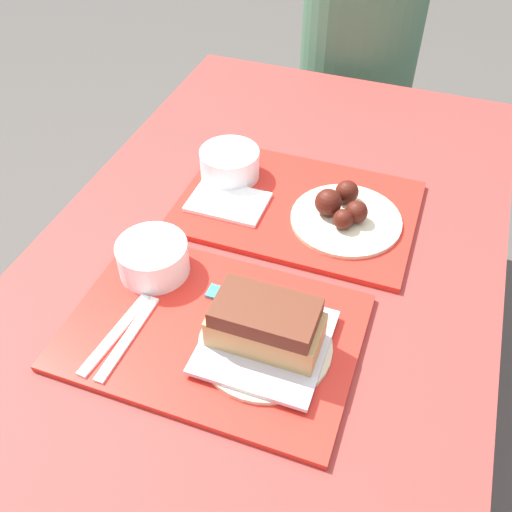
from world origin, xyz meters
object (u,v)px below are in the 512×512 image
(tray_near, at_px, (213,331))
(brisket_sandwich_plate, at_px, (265,331))
(bowl_coleslaw_near, at_px, (153,256))
(bowl_coleslaw_far, at_px, (230,162))
(tray_far, at_px, (298,207))
(wings_plate_far, at_px, (344,212))
(person_seated_across, at_px, (360,40))

(tray_near, bearing_deg, brisket_sandwich_plate, -2.21)
(tray_near, xyz_separation_m, bowl_coleslaw_near, (-0.14, 0.08, 0.04))
(tray_near, xyz_separation_m, brisket_sandwich_plate, (0.09, -0.00, 0.04))
(bowl_coleslaw_near, height_order, bowl_coleslaw_far, same)
(tray_far, height_order, wings_plate_far, wings_plate_far)
(bowl_coleslaw_near, height_order, brisket_sandwich_plate, brisket_sandwich_plate)
(tray_near, xyz_separation_m, bowl_coleslaw_far, (-0.12, 0.38, 0.04))
(tray_far, xyz_separation_m, person_seated_across, (-0.05, 0.78, 0.00))
(bowl_coleslaw_near, height_order, wings_plate_far, same)
(tray_near, distance_m, person_seated_across, 1.12)
(tray_near, relative_size, brisket_sandwich_plate, 2.21)
(bowl_coleslaw_far, relative_size, wings_plate_far, 0.58)
(bowl_coleslaw_near, bearing_deg, tray_near, -30.61)
(bowl_coleslaw_far, height_order, wings_plate_far, same)
(tray_near, distance_m, bowl_coleslaw_far, 0.40)
(tray_near, relative_size, person_seated_across, 0.62)
(tray_far, bearing_deg, brisket_sandwich_plate, -81.37)
(wings_plate_far, bearing_deg, person_seated_across, 99.99)
(brisket_sandwich_plate, relative_size, bowl_coleslaw_far, 1.70)
(bowl_coleslaw_far, distance_m, person_seated_across, 0.75)
(tray_far, bearing_deg, bowl_coleslaw_near, -125.25)
(tray_near, relative_size, tray_far, 1.00)
(wings_plate_far, bearing_deg, bowl_coleslaw_near, -138.39)
(wings_plate_far, bearing_deg, brisket_sandwich_plate, -97.01)
(brisket_sandwich_plate, height_order, person_seated_across, person_seated_across)
(tray_near, height_order, bowl_coleslaw_near, bowl_coleslaw_near)
(bowl_coleslaw_far, xyz_separation_m, person_seated_across, (0.11, 0.74, -0.04))
(wings_plate_far, xyz_separation_m, person_seated_across, (-0.14, 0.79, -0.02))
(tray_far, relative_size, wings_plate_far, 2.17)
(brisket_sandwich_plate, distance_m, wings_plate_far, 0.33)
(bowl_coleslaw_far, bearing_deg, wings_plate_far, -12.36)
(tray_near, distance_m, bowl_coleslaw_near, 0.17)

